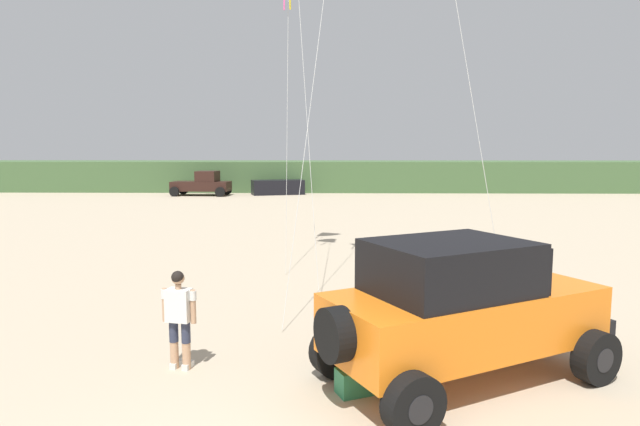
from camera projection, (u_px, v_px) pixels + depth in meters
dune_ridge at (325, 175)px, 49.55m from camera, size 90.00×8.06×2.64m
jeep at (462, 307)px, 8.37m from camera, size 4.99×4.13×2.26m
person_watching at (179, 314)px, 8.86m from camera, size 0.61×0.37×1.67m
cooler_box at (356, 381)px, 8.03m from camera, size 0.66×0.55×0.38m
distant_pickup at (203, 184)px, 43.23m from camera, size 4.71×2.65×1.98m
distant_sedan at (278, 187)px, 44.25m from camera, size 4.51×2.85×1.20m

